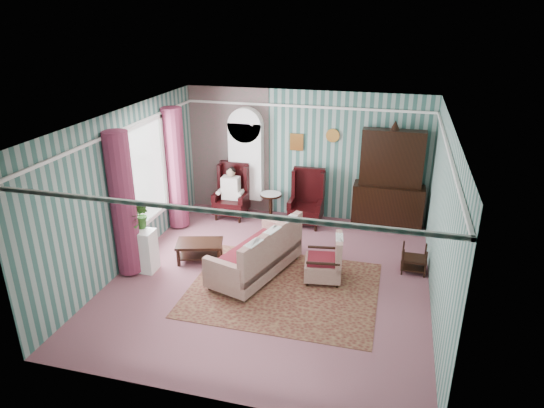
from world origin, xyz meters
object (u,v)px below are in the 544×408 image
(seated_woman, at_px, (231,193))
(coffee_table, at_px, (200,251))
(wingback_left, at_px, (231,192))
(plant_stand, at_px, (141,250))
(nest_table, at_px, (414,259))
(sofa, at_px, (255,250))
(dresser_hutch, at_px, (390,178))
(round_side_table, at_px, (271,206))
(floral_armchair, at_px, (323,255))
(wingback_right, at_px, (306,199))
(bookcase, at_px, (246,167))

(seated_woman, xyz_separation_m, coffee_table, (0.11, -2.15, -0.40))
(wingback_left, distance_m, plant_stand, 2.87)
(nest_table, xyz_separation_m, sofa, (-2.80, -0.81, 0.22))
(dresser_hutch, xyz_separation_m, plant_stand, (-4.30, -3.02, -0.78))
(sofa, bearing_deg, round_side_table, 25.59)
(nest_table, relative_size, plant_stand, 0.68)
(dresser_hutch, bearing_deg, floral_armchair, -111.71)
(floral_armchair, relative_size, coffee_table, 1.12)
(plant_stand, distance_m, sofa, 2.11)
(wingback_right, bearing_deg, sofa, -101.41)
(wingback_right, bearing_deg, floral_armchair, -71.64)
(wingback_left, bearing_deg, dresser_hutch, 4.41)
(bookcase, xyz_separation_m, seated_woman, (-0.25, -0.39, -0.53))
(floral_armchair, bearing_deg, coffee_table, 79.55)
(dresser_hutch, relative_size, plant_stand, 2.95)
(wingback_left, xyz_separation_m, round_side_table, (0.90, 0.15, -0.33))
(wingback_left, relative_size, sofa, 0.63)
(dresser_hutch, distance_m, plant_stand, 5.31)
(sofa, bearing_deg, dresser_hutch, -23.11)
(nest_table, relative_size, floral_armchair, 0.56)
(round_side_table, bearing_deg, seated_woman, -170.54)
(round_side_table, height_order, nest_table, round_side_table)
(wingback_left, height_order, sofa, wingback_left)
(wingback_right, xyz_separation_m, round_side_table, (-0.85, 0.15, -0.33))
(floral_armchair, height_order, coffee_table, floral_armchair)
(bookcase, height_order, coffee_table, bookcase)
(dresser_hutch, xyz_separation_m, sofa, (-2.23, -2.63, -0.69))
(bookcase, distance_m, floral_armchair, 3.52)
(dresser_hutch, relative_size, floral_armchair, 2.44)
(wingback_right, bearing_deg, wingback_left, 180.00)
(wingback_left, xyz_separation_m, sofa, (1.27, -2.36, -0.14))
(round_side_table, xyz_separation_m, coffee_table, (-0.79, -2.30, -0.11))
(wingback_left, height_order, round_side_table, wingback_left)
(seated_woman, relative_size, plant_stand, 1.47)
(plant_stand, xyz_separation_m, coffee_table, (0.91, 0.60, -0.21))
(plant_stand, relative_size, coffee_table, 0.92)
(wingback_right, bearing_deg, bookcase, 165.43)
(wingback_right, xyz_separation_m, nest_table, (2.32, -1.55, -0.35))
(bookcase, distance_m, wingback_right, 1.63)
(bookcase, relative_size, nest_table, 4.15)
(round_side_table, bearing_deg, bookcase, 159.73)
(wingback_left, bearing_deg, sofa, -61.66)
(seated_woman, bearing_deg, dresser_hutch, 4.41)
(bookcase, distance_m, plant_stand, 3.39)
(coffee_table, bearing_deg, wingback_left, 92.81)
(wingback_left, distance_m, round_side_table, 0.97)
(wingback_right, height_order, plant_stand, wingback_right)
(wingback_left, distance_m, sofa, 2.69)
(dresser_hutch, relative_size, wingback_right, 1.89)
(sofa, bearing_deg, bookcase, 37.54)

